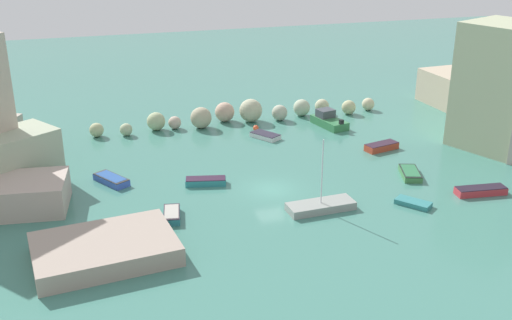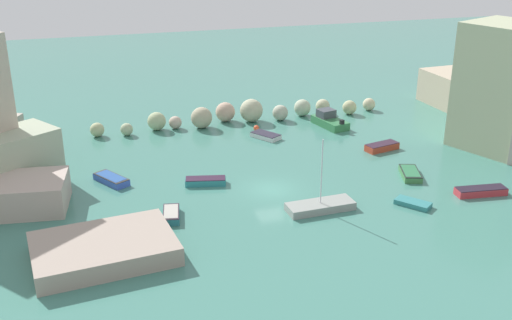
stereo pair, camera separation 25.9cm
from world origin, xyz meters
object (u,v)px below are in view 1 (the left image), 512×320
moored_boat_0 (413,203)px  moored_boat_8 (172,214)px  moored_boat_5 (206,181)px  moored_boat_9 (481,191)px  moored_boat_1 (321,206)px  channel_buoy (256,128)px  moored_boat_2 (265,136)px  moored_boat_7 (329,120)px  moored_boat_3 (382,146)px  moored_boat_4 (111,179)px  stone_dock (105,249)px  moored_boat_6 (410,173)px

moored_boat_0 → moored_boat_8: moored_boat_8 is taller
moored_boat_5 → moored_boat_9: size_ratio=0.83×
moored_boat_1 → moored_boat_9: moored_boat_1 is taller
channel_buoy → moored_boat_8: bearing=-124.0°
moored_boat_2 → moored_boat_7: (8.13, 1.87, 0.38)m
channel_buoy → moored_boat_3: bearing=-41.7°
moored_boat_1 → moored_boat_2: size_ratio=1.73×
moored_boat_7 → moored_boat_5: bearing=112.7°
channel_buoy → moored_boat_4: moored_boat_4 is taller
stone_dock → moored_boat_3: stone_dock is taller
moored_boat_7 → moored_boat_8: (-20.93, -17.81, -0.32)m
moored_boat_2 → moored_boat_9: (13.38, -19.09, 0.07)m
moored_boat_6 → moored_boat_4: bearing=95.1°
moored_boat_6 → moored_boat_8: 22.49m
moored_boat_0 → moored_boat_8: size_ratio=0.98×
stone_dock → moored_boat_1: size_ratio=1.59×
moored_boat_5 → moored_boat_1: bearing=148.3°
moored_boat_7 → moored_boat_3: bearing=-179.0°
stone_dock → moored_boat_8: 7.25m
moored_boat_3 → moored_boat_5: bearing=-3.1°
moored_boat_3 → moored_boat_4: size_ratio=0.96×
moored_boat_1 → moored_boat_3: (11.23, 11.10, 0.00)m
moored_boat_3 → moored_boat_6: (-0.70, -6.97, -0.05)m
moored_boat_7 → moored_boat_2: bearing=90.0°
moored_boat_9 → moored_boat_1: bearing=1.9°
moored_boat_3 → moored_boat_8: size_ratio=1.20×
channel_buoy → moored_boat_5: channel_buoy is taller
moored_boat_5 → moored_boat_8: moored_boat_5 is taller
stone_dock → moored_boat_6: bearing=13.8°
stone_dock → moored_boat_2: bearing=48.5°
moored_boat_2 → moored_boat_4: 18.42m
stone_dock → moored_boat_7: (26.40, 22.55, -0.05)m
moored_boat_2 → moored_boat_9: moored_boat_9 is taller
moored_boat_4 → moored_boat_9: size_ratio=0.86×
moored_boat_2 → moored_boat_4: bearing=81.5°
moored_boat_1 → moored_boat_7: (9.07, 19.83, 0.29)m
moored_boat_0 → moored_boat_4: size_ratio=0.79×
channel_buoy → moored_boat_1: 20.54m
moored_boat_0 → moored_boat_5: moored_boat_5 is taller
stone_dock → moored_boat_0: bearing=3.0°
moored_boat_4 → moored_boat_8: bearing=174.4°
moored_boat_1 → moored_boat_3: 15.79m
moored_boat_2 → moored_boat_4: moored_boat_4 is taller
moored_boat_1 → moored_boat_0: bearing=-13.4°
moored_boat_6 → moored_boat_9: 6.49m
channel_buoy → moored_boat_3: size_ratio=0.17×
moored_boat_4 → moored_boat_6: 27.16m
moored_boat_0 → moored_boat_7: (1.42, 21.24, 0.44)m
stone_dock → moored_boat_6: 28.69m
moored_boat_3 → moored_boat_6: 7.01m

